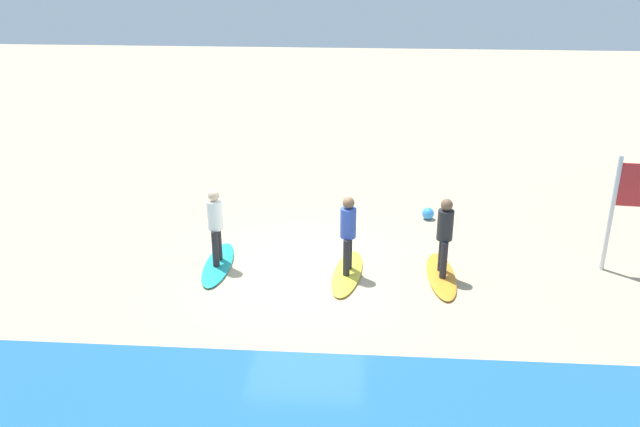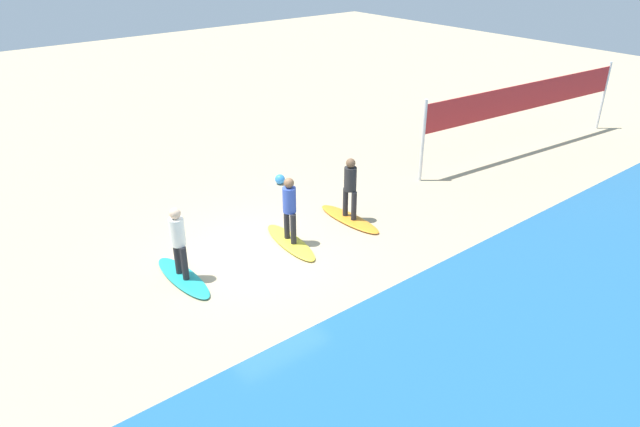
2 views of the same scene
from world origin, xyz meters
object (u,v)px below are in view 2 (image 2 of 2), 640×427
at_px(surfboard_orange, 349,219).
at_px(surfer_teal, 178,238).
at_px(surfer_orange, 350,184).
at_px(surfboard_teal, 183,277).
at_px(surfboard_yellow, 290,242).
at_px(beach_ball, 280,179).
at_px(volleyball_net, 526,100).
at_px(surfer_yellow, 289,205).

bearing_deg(surfboard_orange, surfer_teal, -93.69).
distance_m(surfer_orange, surfboard_teal, 4.78).
bearing_deg(surfboard_yellow, surfboard_orange, 97.47).
height_order(surfboard_orange, beach_ball, beach_ball).
relative_size(surfboard_orange, surfer_orange, 1.28).
distance_m(volleyball_net, beach_ball, 8.58).
distance_m(surfboard_teal, surfer_teal, 0.99).
relative_size(surfer_yellow, beach_ball, 5.50).
relative_size(surfboard_yellow, surfer_yellow, 1.28).
bearing_deg(surfer_orange, surfboard_yellow, 0.80).
bearing_deg(surfer_orange, surfer_yellow, 0.80).
relative_size(surfboard_yellow, volleyball_net, 0.23).
distance_m(surfboard_yellow, surfer_yellow, 0.99).
bearing_deg(surfboard_orange, surfboard_teal, -93.69).
bearing_deg(surfboard_teal, surfer_yellow, 84.67).
bearing_deg(volleyball_net, surfboard_yellow, 1.42).
bearing_deg(surfboard_orange, volleyball_net, 90.14).
xyz_separation_m(surfer_yellow, surfboard_teal, (2.75, -0.21, -0.99)).
bearing_deg(surfer_yellow, surfboard_teal, -4.38).
height_order(surfboard_yellow, surfer_yellow, surfer_yellow).
distance_m(surfboard_orange, surfer_yellow, 2.17).
height_order(surfer_teal, beach_ball, surfer_teal).
xyz_separation_m(surfboard_teal, beach_ball, (-4.63, -2.89, 0.10)).
xyz_separation_m(surfer_teal, volleyball_net, (-12.55, -0.03, 0.75)).
relative_size(surfboard_orange, volleyball_net, 0.23).
distance_m(surfboard_yellow, beach_ball, 3.63).
bearing_deg(beach_ball, volleyball_net, 160.15).
relative_size(surfboard_orange, surfer_yellow, 1.28).
bearing_deg(surfboard_yellow, surfer_orange, 97.47).
bearing_deg(surfboard_yellow, volleyball_net, 98.10).
distance_m(surfboard_orange, surfer_teal, 4.78).
bearing_deg(surfboard_teal, surfer_orange, 86.80).
height_order(surfer_orange, surfboard_yellow, surfer_orange).
height_order(surfer_orange, surfboard_teal, surfer_orange).
height_order(surfer_orange, surfer_teal, same).
bearing_deg(surfboard_yellow, surfer_teal, -87.71).
relative_size(surfer_teal, volleyball_net, 0.18).
height_order(surfboard_orange, surfer_yellow, surfer_yellow).
distance_m(surfboard_orange, surfer_orange, 0.99).
bearing_deg(surfer_orange, surfboard_orange, 90.00).
xyz_separation_m(surfboard_orange, surfboard_yellow, (1.93, 0.03, 0.00)).
xyz_separation_m(surfboard_orange, surfer_yellow, (1.93, 0.03, 0.99)).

